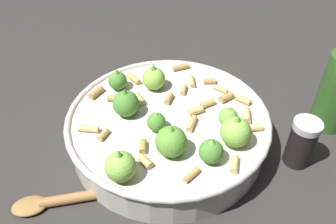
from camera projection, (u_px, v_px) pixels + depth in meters
The scene contains 4 objects.
ground_plane at pixel (168, 141), 0.62m from camera, with size 2.40×2.40×0.00m, color #2D2B28.
cooking_pan at pixel (168, 127), 0.59m from camera, with size 0.35×0.35×0.12m.
pepper_shaker at pixel (302, 142), 0.56m from camera, with size 0.05×0.05×0.09m.
wooden_spoon at pixel (72, 199), 0.52m from camera, with size 0.16×0.17×0.02m.
Camera 1 is at (-0.37, -0.23, 0.45)m, focal length 36.57 mm.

